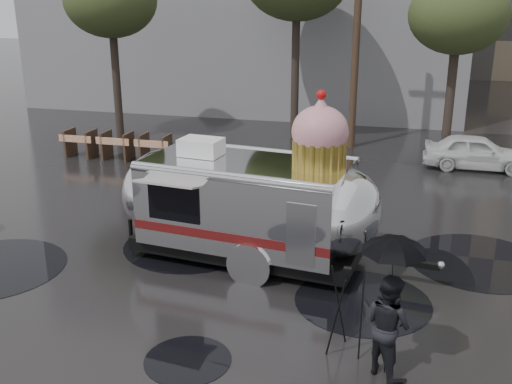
# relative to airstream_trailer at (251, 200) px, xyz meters

# --- Properties ---
(ground) EXTENTS (120.00, 120.00, 0.00)m
(ground) POSITION_rel_airstream_trailer_xyz_m (-1.45, -2.93, -1.42)
(ground) COLOR black
(ground) RESTS_ON ground
(puddles) EXTENTS (14.96, 8.48, 0.01)m
(puddles) POSITION_rel_airstream_trailer_xyz_m (-1.21, -1.20, -1.42)
(puddles) COLOR black
(puddles) RESTS_ON ground
(utility_pole) EXTENTS (1.60, 0.28, 9.00)m
(utility_pole) POSITION_rel_airstream_trailer_xyz_m (1.05, 11.07, 3.20)
(utility_pole) COLOR #473323
(utility_pole) RESTS_ON ground
(tree_left) EXTENTS (3.64, 3.64, 6.95)m
(tree_left) POSITION_rel_airstream_trailer_xyz_m (-8.45, 10.07, 4.06)
(tree_left) COLOR #382D26
(tree_left) RESTS_ON ground
(tree_right) EXTENTS (3.36, 3.36, 6.42)m
(tree_right) POSITION_rel_airstream_trailer_xyz_m (4.55, 10.07, 3.63)
(tree_right) COLOR #382D26
(tree_right) RESTS_ON ground
(barricade_row) EXTENTS (4.30, 0.80, 1.00)m
(barricade_row) POSITION_rel_airstream_trailer_xyz_m (-7.00, 7.04, -0.90)
(barricade_row) COLOR #473323
(barricade_row) RESTS_ON ground
(airstream_trailer) EXTENTS (7.50, 3.11, 4.06)m
(airstream_trailer) POSITION_rel_airstream_trailer_xyz_m (0.00, 0.00, 0.00)
(airstream_trailer) COLOR silver
(airstream_trailer) RESTS_ON ground
(person_right) EXTENTS (0.93, 0.90, 1.74)m
(person_right) POSITION_rel_airstream_trailer_xyz_m (3.23, -3.64, -0.55)
(person_right) COLOR black
(person_right) RESTS_ON ground
(umbrella_black) EXTENTS (1.26, 1.26, 2.41)m
(umbrella_black) POSITION_rel_airstream_trailer_xyz_m (3.23, -3.64, 0.55)
(umbrella_black) COLOR black
(umbrella_black) RESTS_ON ground
(tripod) EXTENTS (0.58, 0.66, 1.59)m
(tripod) POSITION_rel_airstream_trailer_xyz_m (2.51, -3.21, -0.47)
(tripod) COLOR black
(tripod) RESTS_ON ground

